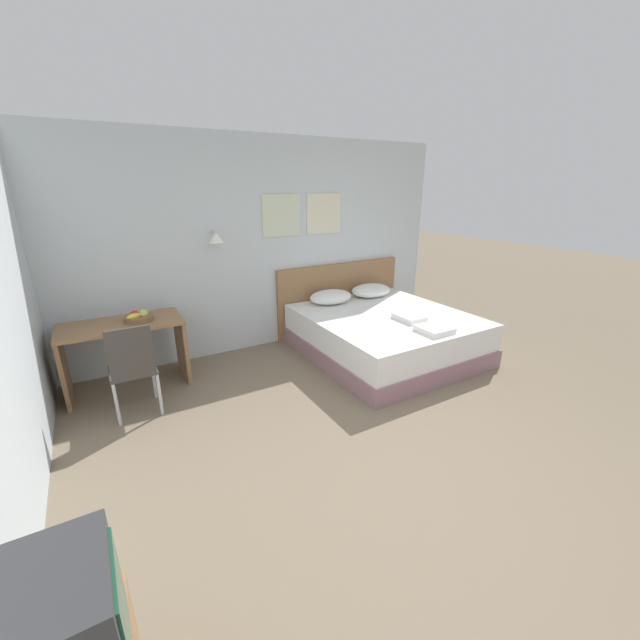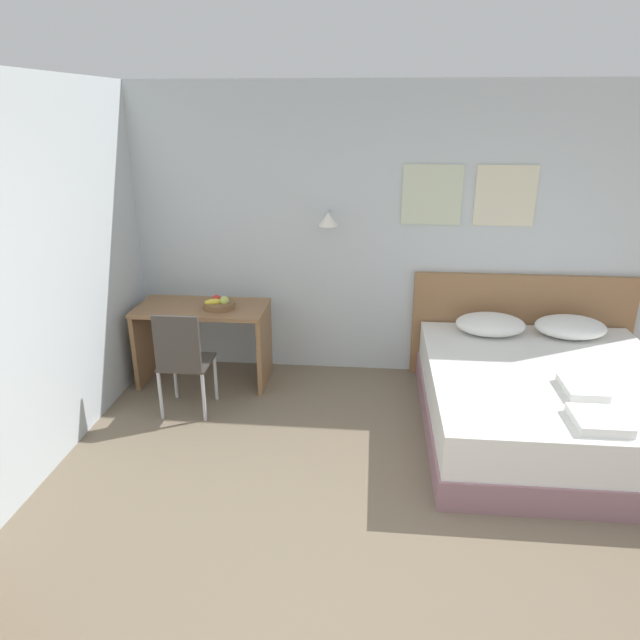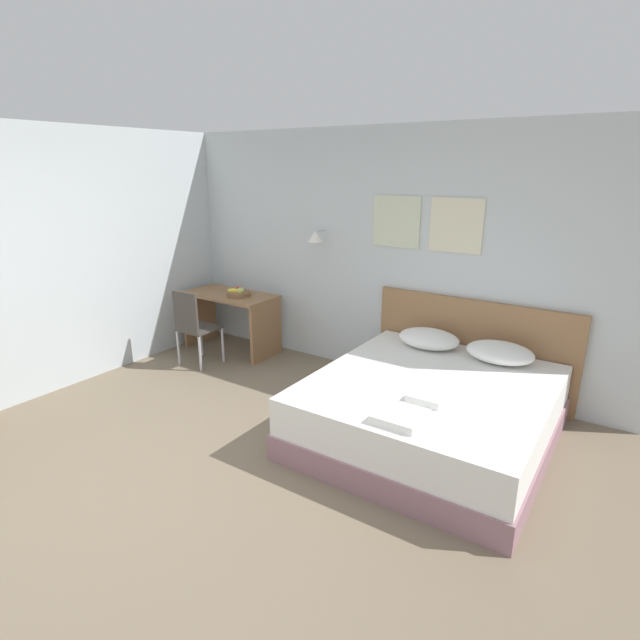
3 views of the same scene
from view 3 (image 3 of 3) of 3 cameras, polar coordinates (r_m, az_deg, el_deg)
The scene contains 11 objects.
ground_plane at distance 3.89m, azimuth -17.85°, elevation -19.08°, with size 24.00×24.00×0.00m, color #756651.
wall_back at distance 5.52m, azimuth 5.48°, elevation 7.56°, with size 5.53×0.31×2.65m.
bed at distance 4.39m, azimuth 12.47°, elevation -10.09°, with size 1.88×2.06×0.54m.
headboard at distance 5.22m, azimuth 16.95°, elevation -3.12°, with size 2.00×0.06×1.00m.
pillow_left at distance 5.02m, azimuth 12.33°, elevation -2.09°, with size 0.60×0.44×0.18m.
pillow_right at distance 4.83m, azimuth 19.87°, elevation -3.50°, with size 0.60×0.44×0.18m.
folded_towel_near_foot at distance 3.97m, azimuth 12.50°, elevation -8.33°, with size 0.27×0.35×0.06m.
folded_towel_mid_bed at distance 3.61m, azimuth 9.15°, elevation -10.84°, with size 0.32×0.33×0.06m.
desk at distance 6.34m, azimuth -10.15°, elevation 1.04°, with size 1.17×0.59×0.74m.
desk_chair at distance 5.90m, azimuth -14.37°, elevation -0.33°, with size 0.40×0.40×0.91m.
fruit_bowl at distance 6.13m, azimuth -9.32°, elevation 3.07°, with size 0.28×0.28×0.12m.
Camera 3 is at (2.58, -1.84, 2.25)m, focal length 28.00 mm.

